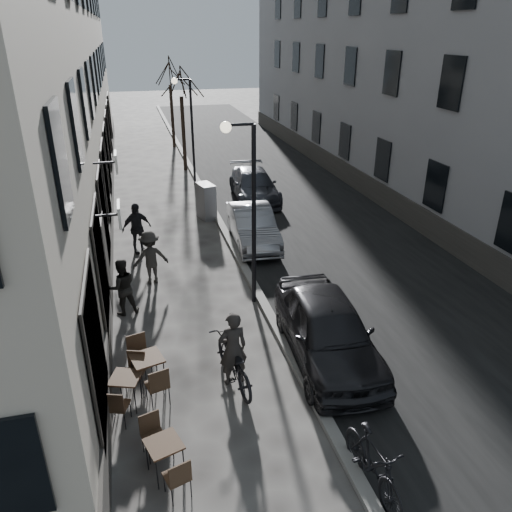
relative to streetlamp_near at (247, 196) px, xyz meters
name	(u,v)px	position (x,y,z in m)	size (l,w,h in m)	color
ground	(335,460)	(0.17, -6.00, -3.16)	(120.00, 120.00, 0.00)	#393634
road	(281,191)	(4.02, 10.00, -3.16)	(7.30, 60.00, 0.00)	black
kerb	(205,195)	(0.37, 10.00, -3.10)	(0.25, 60.00, 0.12)	slate
building_left	(33,3)	(-5.83, 10.50, 4.84)	(4.00, 35.00, 16.00)	#AAA18F
building_right	(401,7)	(9.67, 10.50, 4.84)	(4.00, 35.00, 16.00)	gray
streetlamp_near	(247,196)	(0.00, 0.00, 0.00)	(0.90, 0.28, 5.09)	black
streetlamp_far	(188,121)	(0.00, 12.00, 0.00)	(0.90, 0.28, 5.09)	black
tree_near	(180,81)	(0.07, 15.00, 1.50)	(2.40, 2.40, 5.70)	black
tree_far	(169,72)	(0.07, 21.00, 1.50)	(2.40, 2.40, 5.70)	black
bistro_set_a	(165,455)	(-2.82, -5.53, -2.73)	(0.79, 1.46, 0.84)	#332016
bistro_set_b	(127,388)	(-3.42, -3.56, -2.72)	(0.87, 1.49, 0.85)	#332016
bistro_set_c	(148,369)	(-2.96, -3.10, -2.68)	(0.83, 1.62, 0.93)	#332016
utility_cabinet	(206,201)	(-0.03, 7.17, -2.44)	(0.53, 0.96, 1.44)	slate
bicycle	(233,362)	(-1.15, -3.37, -2.62)	(0.72, 2.05, 1.08)	black
cyclist_rider	(233,348)	(-1.15, -3.37, -2.28)	(0.64, 0.42, 1.76)	#272422
pedestrian_near	(122,287)	(-3.43, 0.25, -2.36)	(0.78, 0.61, 1.61)	black
pedestrian_mid	(150,257)	(-2.57, 1.90, -2.32)	(1.09, 0.63, 1.68)	#2D2A27
pedestrian_far	(137,228)	(-2.89, 4.33, -2.27)	(1.05, 0.44, 1.79)	black
car_near	(327,329)	(1.17, -3.02, -2.39)	(1.82, 4.52, 1.54)	black
car_mid	(253,226)	(1.17, 4.15, -2.49)	(1.41, 4.04, 1.33)	gray
car_far	(254,185)	(2.47, 9.07, -2.50)	(1.85, 4.55, 1.32)	#373941
moped	(373,464)	(0.52, -6.70, -2.60)	(0.52, 1.85, 1.11)	black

